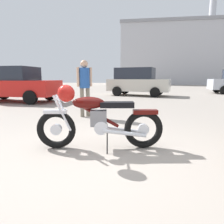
{
  "coord_description": "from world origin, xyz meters",
  "views": [
    {
      "loc": [
        0.74,
        -2.66,
        1.16
      ],
      "look_at": [
        -0.01,
        0.93,
        0.51
      ],
      "focal_mm": 31.27,
      "sensor_mm": 36.0,
      "label": 1
    }
  ],
  "objects_px": {
    "vintage_motorcycle": "(96,119)",
    "white_estate_far": "(137,81)",
    "dark_sedan_left": "(15,84)",
    "bystander": "(85,83)"
  },
  "relations": [
    {
      "from": "vintage_motorcycle",
      "to": "dark_sedan_left",
      "type": "bearing_deg",
      "value": -55.96
    },
    {
      "from": "dark_sedan_left",
      "to": "white_estate_far",
      "type": "bearing_deg",
      "value": 37.64
    },
    {
      "from": "vintage_motorcycle",
      "to": "bystander",
      "type": "relative_size",
      "value": 1.24
    },
    {
      "from": "bystander",
      "to": "white_estate_far",
      "type": "relative_size",
      "value": 0.4
    },
    {
      "from": "bystander",
      "to": "dark_sedan_left",
      "type": "relative_size",
      "value": 0.39
    },
    {
      "from": "vintage_motorcycle",
      "to": "white_estate_far",
      "type": "bearing_deg",
      "value": -101.85
    },
    {
      "from": "bystander",
      "to": "white_estate_far",
      "type": "bearing_deg",
      "value": 136.94
    },
    {
      "from": "vintage_motorcycle",
      "to": "dark_sedan_left",
      "type": "height_order",
      "value": "dark_sedan_left"
    },
    {
      "from": "vintage_motorcycle",
      "to": "white_estate_far",
      "type": "relative_size",
      "value": 0.5
    },
    {
      "from": "dark_sedan_left",
      "to": "white_estate_far",
      "type": "xyz_separation_m",
      "value": [
        5.57,
        4.54,
        0.08
      ]
    }
  ]
}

